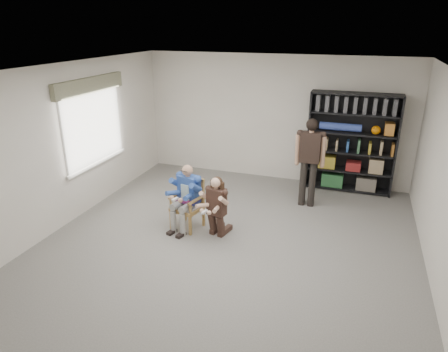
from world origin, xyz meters
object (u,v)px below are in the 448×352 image
(seated_man, at_px, (187,197))
(kneeling_woman, at_px, (216,207))
(armchair, at_px, (187,204))
(standing_man, at_px, (309,164))
(bookshelf, at_px, (351,143))

(seated_man, height_order, kneeling_woman, seated_man)
(armchair, distance_m, standing_man, 2.51)
(seated_man, distance_m, bookshelf, 3.77)
(standing_man, bearing_deg, armchair, -139.60)
(armchair, height_order, standing_man, standing_man)
(armchair, relative_size, bookshelf, 0.43)
(kneeling_woman, bearing_deg, armchair, -178.34)
(bookshelf, bearing_deg, armchair, -133.37)
(seated_man, bearing_deg, standing_man, 54.57)
(seated_man, height_order, standing_man, standing_man)
(kneeling_woman, relative_size, standing_man, 0.61)
(seated_man, relative_size, kneeling_woman, 1.09)
(bookshelf, bearing_deg, kneeling_woman, -125.02)
(armchair, bearing_deg, seated_man, 0.00)
(armchair, relative_size, standing_man, 0.52)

